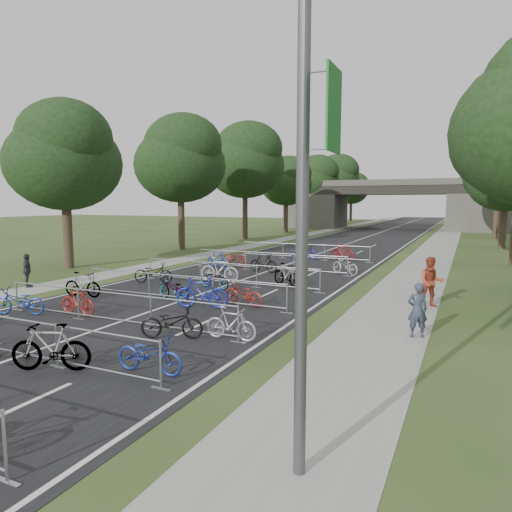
% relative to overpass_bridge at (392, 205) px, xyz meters
% --- Properties ---
extents(road, '(11.00, 140.00, 0.01)m').
position_rel_overpass_bridge_xyz_m(road, '(0.00, -15.00, -3.53)').
color(road, black).
rests_on(road, ground).
extents(sidewalk_right, '(3.00, 140.00, 0.01)m').
position_rel_overpass_bridge_xyz_m(sidewalk_right, '(8.00, -15.00, -3.53)').
color(sidewalk_right, gray).
rests_on(sidewalk_right, ground).
extents(sidewalk_left, '(2.00, 140.00, 0.01)m').
position_rel_overpass_bridge_xyz_m(sidewalk_left, '(-7.50, -15.00, -3.53)').
color(sidewalk_left, gray).
rests_on(sidewalk_left, ground).
extents(lane_markings, '(0.12, 140.00, 0.00)m').
position_rel_overpass_bridge_xyz_m(lane_markings, '(0.00, -15.00, -3.53)').
color(lane_markings, silver).
rests_on(lane_markings, ground).
extents(overpass_bridge, '(31.00, 8.00, 7.05)m').
position_rel_overpass_bridge_xyz_m(overpass_bridge, '(0.00, 0.00, 0.00)').
color(overpass_bridge, '#484641').
rests_on(overpass_bridge, ground).
extents(lamppost, '(0.61, 0.65, 8.21)m').
position_rel_overpass_bridge_xyz_m(lamppost, '(8.33, -63.00, 0.75)').
color(lamppost, '#4C4C51').
rests_on(lamppost, ground).
extents(tree_left_0, '(6.72, 6.72, 10.25)m').
position_rel_overpass_bridge_xyz_m(tree_left_0, '(-11.39, -49.07, 2.96)').
color(tree_left_0, '#33261C').
rests_on(tree_left_0, ground).
extents(tree_left_1, '(7.56, 7.56, 11.53)m').
position_rel_overpass_bridge_xyz_m(tree_left_1, '(-11.39, -37.07, 3.77)').
color(tree_left_1, '#33261C').
rests_on(tree_left_1, ground).
extents(tree_left_2, '(8.40, 8.40, 12.81)m').
position_rel_overpass_bridge_xyz_m(tree_left_2, '(-11.39, -25.07, 4.58)').
color(tree_left_2, '#33261C').
rests_on(tree_left_2, ground).
extents(tree_right_2, '(6.16, 6.16, 9.39)m').
position_rel_overpass_bridge_xyz_m(tree_right_2, '(13.11, -25.07, 2.41)').
color(tree_right_2, '#33261C').
rests_on(tree_right_2, ground).
extents(tree_left_3, '(6.72, 6.72, 10.25)m').
position_rel_overpass_bridge_xyz_m(tree_left_3, '(-11.39, -13.07, 2.96)').
color(tree_left_3, '#33261C').
rests_on(tree_left_3, ground).
extents(tree_right_3, '(7.17, 7.17, 10.93)m').
position_rel_overpass_bridge_xyz_m(tree_right_3, '(13.11, -13.07, 3.39)').
color(tree_right_3, '#33261C').
rests_on(tree_right_3, ground).
extents(tree_left_4, '(7.56, 7.56, 11.53)m').
position_rel_overpass_bridge_xyz_m(tree_left_4, '(-11.39, -1.07, 3.77)').
color(tree_left_4, '#33261C').
rests_on(tree_left_4, ground).
extents(tree_right_4, '(8.18, 8.18, 12.47)m').
position_rel_overpass_bridge_xyz_m(tree_right_4, '(13.11, -1.07, 4.37)').
color(tree_right_4, '#33261C').
rests_on(tree_right_4, ground).
extents(tree_left_5, '(8.40, 8.40, 12.81)m').
position_rel_overpass_bridge_xyz_m(tree_left_5, '(-11.39, 10.93, 4.58)').
color(tree_left_5, '#33261C').
rests_on(tree_left_5, ground).
extents(tree_right_5, '(6.16, 6.16, 9.39)m').
position_rel_overpass_bridge_xyz_m(tree_right_5, '(13.11, 10.93, 2.41)').
color(tree_right_5, '#33261C').
rests_on(tree_right_5, ground).
extents(tree_left_6, '(6.72, 6.72, 10.25)m').
position_rel_overpass_bridge_xyz_m(tree_left_6, '(-11.39, 22.93, 2.96)').
color(tree_left_6, '#33261C').
rests_on(tree_left_6, ground).
extents(tree_right_6, '(7.17, 7.17, 10.93)m').
position_rel_overpass_bridge_xyz_m(tree_right_6, '(13.11, 22.93, 3.39)').
color(tree_right_6, '#33261C').
rests_on(tree_right_6, ground).
extents(barrier_row_1, '(9.70, 0.08, 1.10)m').
position_rel_overpass_bridge_xyz_m(barrier_row_1, '(0.00, -61.40, -2.99)').
color(barrier_row_1, '#9EA1A6').
rests_on(barrier_row_1, ground).
extents(barrier_row_2, '(9.70, 0.08, 1.10)m').
position_rel_overpass_bridge_xyz_m(barrier_row_2, '(0.00, -57.80, -2.99)').
color(barrier_row_2, '#9EA1A6').
rests_on(barrier_row_2, ground).
extents(barrier_row_3, '(9.70, 0.08, 1.10)m').
position_rel_overpass_bridge_xyz_m(barrier_row_3, '(0.00, -54.00, -2.99)').
color(barrier_row_3, '#9EA1A6').
rests_on(barrier_row_3, ground).
extents(barrier_row_4, '(9.70, 0.08, 1.10)m').
position_rel_overpass_bridge_xyz_m(barrier_row_4, '(0.00, -50.00, -2.99)').
color(barrier_row_4, '#9EA1A6').
rests_on(barrier_row_4, ground).
extents(barrier_row_5, '(9.70, 0.08, 1.10)m').
position_rel_overpass_bridge_xyz_m(barrier_row_5, '(0.00, -45.00, -2.99)').
color(barrier_row_5, '#9EA1A6').
rests_on(barrier_row_5, ground).
extents(barrier_row_6, '(9.70, 0.08, 1.10)m').
position_rel_overpass_bridge_xyz_m(barrier_row_6, '(0.00, -39.00, -2.99)').
color(barrier_row_6, '#9EA1A6').
rests_on(barrier_row_6, ground).
extents(bike_6, '(1.96, 1.26, 1.15)m').
position_rel_overpass_bridge_xyz_m(bike_6, '(1.60, -61.62, -2.96)').
color(bike_6, '#9EA1A6').
rests_on(bike_6, ground).
extents(bike_7, '(1.78, 0.71, 0.92)m').
position_rel_overpass_bridge_xyz_m(bike_7, '(3.80, -60.75, -3.07)').
color(bike_7, navy).
rests_on(bike_7, ground).
extents(bike_8, '(1.96, 1.23, 0.97)m').
position_rel_overpass_bridge_xyz_m(bike_8, '(-3.90, -58.24, -3.05)').
color(bike_8, navy).
rests_on(bike_8, ground).
extents(bike_9, '(1.67, 0.59, 0.99)m').
position_rel_overpass_bridge_xyz_m(bike_9, '(-1.97, -57.42, -3.04)').
color(bike_9, '#A12117').
rests_on(bike_9, ground).
extents(bike_10, '(1.94, 1.28, 0.97)m').
position_rel_overpass_bridge_xyz_m(bike_10, '(2.66, -58.27, -3.05)').
color(bike_10, black).
rests_on(bike_10, ground).
extents(bike_11, '(1.63, 0.49, 0.97)m').
position_rel_overpass_bridge_xyz_m(bike_11, '(4.30, -57.69, -3.05)').
color(bike_11, '#A7A6AD').
rests_on(bike_11, ground).
extents(bike_12, '(1.81, 0.71, 1.06)m').
position_rel_overpass_bridge_xyz_m(bike_12, '(-4.17, -55.04, -3.00)').
color(bike_12, '#9EA1A6').
rests_on(bike_12, ground).
extents(bike_13, '(1.95, 1.11, 0.97)m').
position_rel_overpass_bridge_xyz_m(bike_13, '(-0.33, -53.99, -3.05)').
color(bike_13, '#9EA1A6').
rests_on(bike_13, ground).
extents(bike_14, '(2.09, 1.12, 1.21)m').
position_rel_overpass_bridge_xyz_m(bike_14, '(1.43, -54.64, -2.93)').
color(bike_14, '#1C279E').
rests_on(bike_14, ground).
extents(bike_15, '(1.89, 1.01, 0.94)m').
position_rel_overpass_bridge_xyz_m(bike_15, '(2.65, -53.61, -3.06)').
color(bike_15, maroon).
rests_on(bike_15, ground).
extents(bike_16, '(2.05, 1.25, 1.02)m').
position_rel_overpass_bridge_xyz_m(bike_16, '(-3.60, -51.05, -3.03)').
color(bike_16, black).
rests_on(bike_16, ground).
extents(bike_17, '(2.11, 0.65, 1.26)m').
position_rel_overpass_bridge_xyz_m(bike_17, '(-0.73, -49.51, -2.90)').
color(bike_17, '#AEADB5').
rests_on(bike_17, ground).
extents(bike_18, '(1.76, 0.91, 0.88)m').
position_rel_overpass_bridge_xyz_m(bike_18, '(-0.13, -51.01, -3.09)').
color(bike_18, '#9EA1A6').
rests_on(bike_18, ground).
extents(bike_19, '(1.82, 1.30, 1.08)m').
position_rel_overpass_bridge_xyz_m(bike_19, '(2.65, -49.05, -2.99)').
color(bike_19, '#9EA1A6').
rests_on(bike_19, ground).
extents(bike_20, '(1.83, 0.99, 1.06)m').
position_rel_overpass_bridge_xyz_m(bike_20, '(-3.20, -45.43, -3.00)').
color(bike_20, navy).
rests_on(bike_20, ground).
extents(bike_21, '(2.19, 1.29, 1.08)m').
position_rel_overpass_bridge_xyz_m(bike_21, '(-2.54, -44.41, -2.99)').
color(bike_21, maroon).
rests_on(bike_21, ground).
extents(bike_22, '(1.89, 0.80, 1.10)m').
position_rel_overpass_bridge_xyz_m(bike_22, '(-0.04, -45.71, -2.98)').
color(bike_22, black).
rests_on(bike_22, ground).
extents(bike_23, '(1.97, 1.60, 1.01)m').
position_rel_overpass_bridge_xyz_m(bike_23, '(4.30, -44.43, -3.03)').
color(bike_23, '#B4B5BC').
rests_on(bike_23, ground).
extents(bike_26, '(1.92, 0.77, 0.99)m').
position_rel_overpass_bridge_xyz_m(bike_26, '(0.09, -39.04, -3.04)').
color(bike_26, navy).
rests_on(bike_26, ground).
extents(bike_27, '(1.96, 1.24, 1.14)m').
position_rel_overpass_bridge_xyz_m(bike_27, '(2.61, -38.41, -2.96)').
color(bike_27, maroon).
rests_on(bike_27, ground).
extents(pedestrian_a, '(0.70, 0.59, 1.63)m').
position_rel_overpass_bridge_xyz_m(pedestrian_a, '(9.14, -55.10, -2.72)').
color(pedestrian_a, '#2E3446').
rests_on(pedestrian_a, ground).
extents(pedestrian_b, '(1.08, 0.93, 1.90)m').
position_rel_overpass_bridge_xyz_m(pedestrian_b, '(9.20, -50.75, -2.58)').
color(pedestrian_b, '#993721').
rests_on(pedestrian_b, ground).
extents(pedestrian_c, '(0.94, 0.91, 1.58)m').
position_rel_overpass_bridge_xyz_m(pedestrian_c, '(-8.20, -54.49, -2.74)').
color(pedestrian_c, '#28282A').
rests_on(pedestrian_c, ground).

